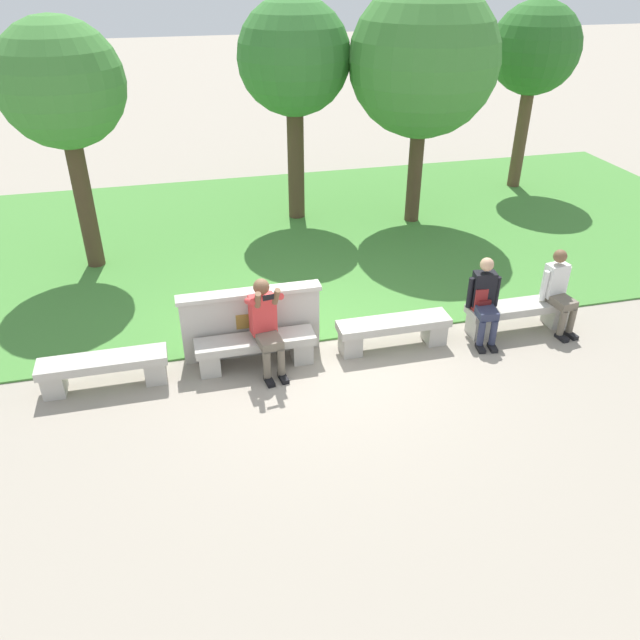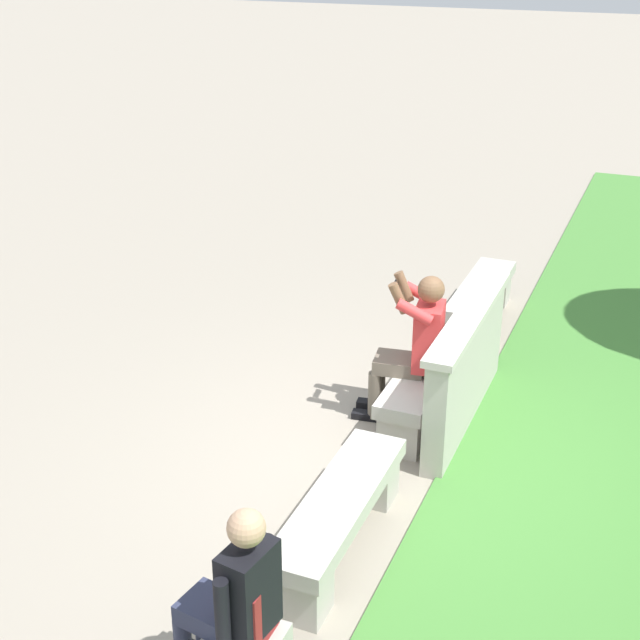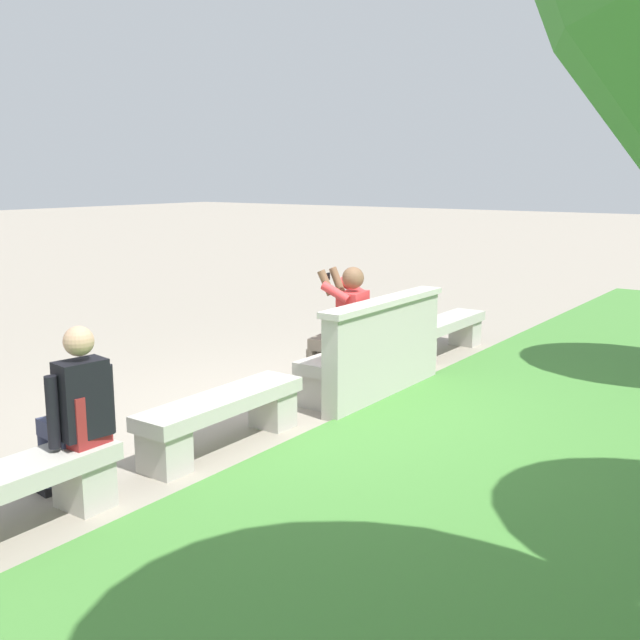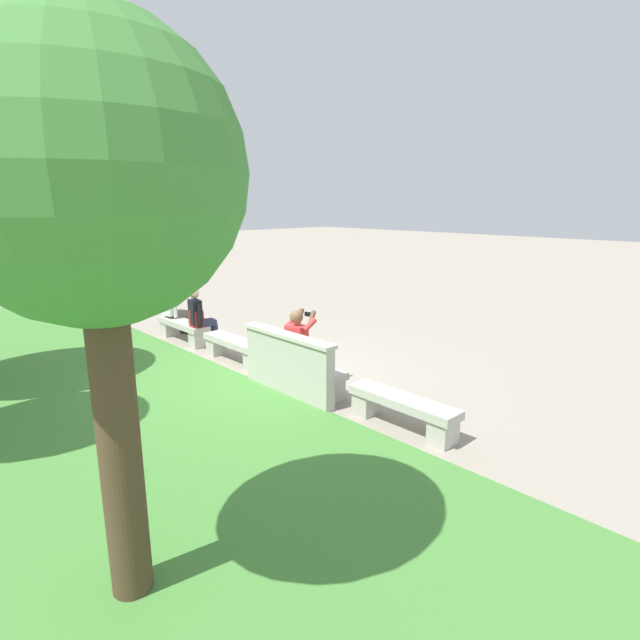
{
  "view_description": "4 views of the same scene",
  "coord_description": "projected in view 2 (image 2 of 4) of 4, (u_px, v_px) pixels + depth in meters",
  "views": [
    {
      "loc": [
        -1.87,
        -7.23,
        5.03
      ],
      "look_at": [
        -0.19,
        -0.42,
        0.86
      ],
      "focal_mm": 35.0,
      "sensor_mm": 36.0,
      "label": 1
    },
    {
      "loc": [
        5.57,
        1.77,
        3.91
      ],
      "look_at": [
        -0.51,
        -0.78,
        0.95
      ],
      "focal_mm": 50.0,
      "sensor_mm": 36.0,
      "label": 2
    },
    {
      "loc": [
        5.33,
        4.07,
        2.22
      ],
      "look_at": [
        -0.54,
        -0.13,
        0.82
      ],
      "focal_mm": 42.0,
      "sensor_mm": 36.0,
      "label": 3
    },
    {
      "loc": [
        -6.85,
        5.15,
        3.01
      ],
      "look_at": [
        -0.78,
        -0.58,
        1.04
      ],
      "focal_mm": 28.0,
      "sensor_mm": 36.0,
      "label": 4
    }
  ],
  "objects": [
    {
      "name": "bench_main",
      "position": [
        480.0,
        299.0,
        9.34
      ],
      "size": [
        1.66,
        0.4,
        0.45
      ],
      "color": "#B7B2A8",
      "rests_on": "ground"
    },
    {
      "name": "backpack",
      "position": [
        249.0,
        609.0,
        4.65
      ],
      "size": [
        0.28,
        0.24,
        0.43
      ],
      "color": "maroon",
      "rests_on": "bench_far"
    },
    {
      "name": "backrest_wall_with_plaque",
      "position": [
        466.0,
        366.0,
        7.43
      ],
      "size": [
        2.01,
        0.24,
        1.01
      ],
      "color": "#B7B2A8",
      "rests_on": "ground"
    },
    {
      "name": "bench_mid",
      "position": [
        339.0,
        514.0,
        5.94
      ],
      "size": [
        1.66,
        0.4,
        0.45
      ],
      "color": "#B7B2A8",
      "rests_on": "ground"
    },
    {
      "name": "person_photographer",
      "position": [
        414.0,
        341.0,
        7.36
      ],
      "size": [
        0.51,
        0.76,
        1.32
      ],
      "color": "black",
      "rests_on": "ground"
    },
    {
      "name": "bench_near",
      "position": [
        426.0,
        383.0,
        7.64
      ],
      "size": [
        1.66,
        0.4,
        0.45
      ],
      "color": "#B7B2A8",
      "rests_on": "ground"
    },
    {
      "name": "person_distant",
      "position": [
        233.0,
        597.0,
        4.66
      ],
      "size": [
        0.48,
        0.71,
        1.26
      ],
      "color": "black",
      "rests_on": "ground"
    },
    {
      "name": "ground_plane",
      "position": [
        387.0,
        472.0,
        6.91
      ],
      "size": [
        80.0,
        80.0,
        0.0
      ],
      "primitive_type": "plane",
      "color": "gray"
    }
  ]
}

